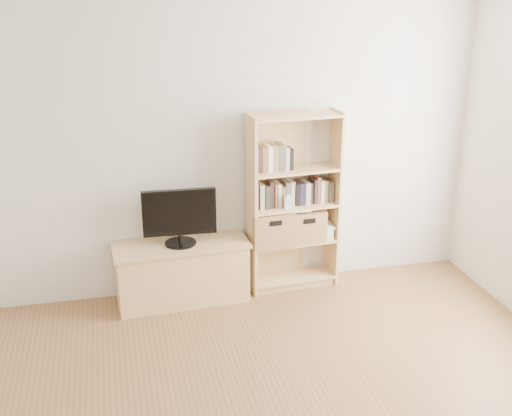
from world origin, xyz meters
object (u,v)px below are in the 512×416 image
object	(u,v)px
tv_stand	(182,273)
basket_right	(303,224)
laptop	(292,208)
basket_left	(271,227)
bookshelf	(293,202)
baby_monitor	(288,203)
television	(179,217)

from	to	relation	value
tv_stand	basket_right	size ratio (longest dim) A/B	3.23
tv_stand	basket_right	bearing A→B (deg)	0.07
laptop	basket_left	bearing A→B (deg)	-179.60
basket_right	tv_stand	bearing A→B (deg)	179.45
basket_right	bookshelf	bearing A→B (deg)	177.74
baby_monitor	television	bearing A→B (deg)	-177.43
bookshelf	baby_monitor	distance (m)	0.13
basket_left	laptop	world-z (taller)	laptop
television	basket_left	bearing A→B (deg)	5.85
television	basket_left	xyz separation A→B (m)	(0.79, 0.04, -0.18)
bookshelf	basket_right	xyz separation A→B (m)	(0.10, 0.00, -0.21)
baby_monitor	basket_right	distance (m)	0.32
basket_right	laptop	size ratio (longest dim) A/B	1.14
bookshelf	basket_left	size ratio (longest dim) A/B	4.32
baby_monitor	basket_left	world-z (taller)	baby_monitor
bookshelf	basket_left	world-z (taller)	bookshelf
television	baby_monitor	world-z (taller)	television
basket_right	baby_monitor	bearing A→B (deg)	-155.31
basket_right	television	bearing A→B (deg)	179.45
basket_left	basket_right	size ratio (longest dim) A/B	1.08
tv_stand	basket_right	xyz separation A→B (m)	(1.10, 0.07, 0.33)
baby_monitor	tv_stand	bearing A→B (deg)	-177.43
tv_stand	television	size ratio (longest dim) A/B	1.80
tv_stand	basket_left	world-z (taller)	basket_left
basket_left	basket_right	distance (m)	0.31
baby_monitor	basket_right	xyz separation A→B (m)	(0.18, 0.10, -0.25)
bookshelf	television	world-z (taller)	bookshelf
television	tv_stand	bearing A→B (deg)	0.00
baby_monitor	basket_right	bearing A→B (deg)	33.19
bookshelf	laptop	distance (m)	0.05
basket_left	laptop	bearing A→B (deg)	-3.27
bookshelf	television	size ratio (longest dim) A/B	2.59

